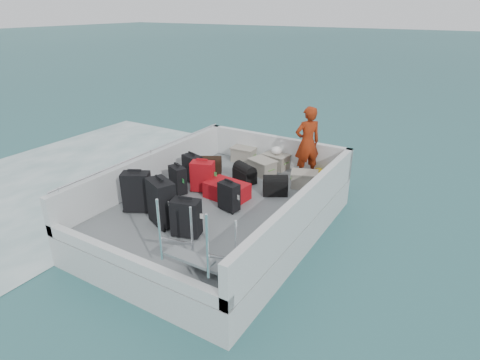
% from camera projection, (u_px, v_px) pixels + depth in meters
% --- Properties ---
extents(ground, '(160.00, 160.00, 0.00)m').
position_uv_depth(ground, '(221.00, 230.00, 8.05)').
color(ground, '#15474C').
rests_on(ground, ground).
extents(wake_foam, '(10.00, 10.00, 0.00)m').
position_uv_depth(wake_foam, '(66.00, 181.00, 10.34)').
color(wake_foam, white).
rests_on(wake_foam, ground).
extents(ferry_hull, '(3.60, 5.00, 0.60)m').
position_uv_depth(ferry_hull, '(220.00, 217.00, 7.93)').
color(ferry_hull, silver).
rests_on(ferry_hull, ground).
extents(deck, '(3.30, 4.70, 0.02)m').
position_uv_depth(deck, '(220.00, 203.00, 7.81)').
color(deck, slate).
rests_on(deck, ferry_hull).
extents(deck_fittings, '(3.60, 5.00, 0.90)m').
position_uv_depth(deck_fittings, '(226.00, 196.00, 7.24)').
color(deck_fittings, silver).
rests_on(deck_fittings, deck).
extents(suitcase_0, '(0.57, 0.48, 0.76)m').
position_uv_depth(suitcase_0, '(137.00, 192.00, 7.36)').
color(suitcase_0, black).
rests_on(suitcase_0, deck).
extents(suitcase_1, '(0.44, 0.35, 0.58)m').
position_uv_depth(suitcase_1, '(178.00, 180.00, 8.09)').
color(suitcase_1, black).
rests_on(suitcase_1, deck).
extents(suitcase_2, '(0.47, 0.36, 0.61)m').
position_uv_depth(suitcase_2, '(192.00, 169.00, 8.62)').
color(suitcase_2, black).
rests_on(suitcase_2, deck).
extents(suitcase_3, '(0.63, 0.51, 0.82)m').
position_uv_depth(suitcase_3, '(162.00, 203.00, 6.89)').
color(suitcase_3, black).
rests_on(suitcase_3, deck).
extents(suitcase_5, '(0.53, 0.42, 0.64)m').
position_uv_depth(suitcase_5, '(203.00, 177.00, 8.18)').
color(suitcase_5, '#AE0D12').
rests_on(suitcase_5, deck).
extents(suitcase_6, '(0.52, 0.39, 0.65)m').
position_uv_depth(suitcase_6, '(186.00, 218.00, 6.58)').
color(suitcase_6, black).
rests_on(suitcase_6, deck).
extents(suitcase_7, '(0.43, 0.30, 0.55)m').
position_uv_depth(suitcase_7, '(229.00, 197.00, 7.42)').
color(suitcase_7, black).
rests_on(suitcase_7, deck).
extents(suitcase_8, '(0.87, 0.61, 0.32)m').
position_uv_depth(suitcase_8, '(227.00, 191.00, 7.94)').
color(suitcase_8, '#AE0D12').
rests_on(suitcase_8, deck).
extents(duffel_0, '(0.58, 0.51, 0.32)m').
position_uv_depth(duffel_0, '(211.00, 167.00, 9.11)').
color(duffel_0, black).
rests_on(duffel_0, deck).
extents(duffel_1, '(0.60, 0.49, 0.32)m').
position_uv_depth(duffel_1, '(245.00, 175.00, 8.68)').
color(duffel_1, black).
rests_on(duffel_1, deck).
extents(duffel_2, '(0.58, 0.51, 0.32)m').
position_uv_depth(duffel_2, '(275.00, 187.00, 8.10)').
color(duffel_2, black).
rests_on(duffel_2, deck).
extents(crate_0, '(0.57, 0.41, 0.33)m').
position_uv_depth(crate_0, '(244.00, 155.00, 9.83)').
color(crate_0, gray).
rests_on(crate_0, deck).
extents(crate_1, '(0.64, 0.54, 0.33)m').
position_uv_depth(crate_1, '(262.00, 168.00, 9.04)').
color(crate_1, gray).
rests_on(crate_1, deck).
extents(crate_2, '(0.58, 0.43, 0.32)m').
position_uv_depth(crate_2, '(276.00, 162.00, 9.40)').
color(crate_2, gray).
rests_on(crate_2, deck).
extents(crate_3, '(0.61, 0.51, 0.31)m').
position_uv_depth(crate_3, '(304.00, 180.00, 8.43)').
color(crate_3, gray).
rests_on(crate_3, deck).
extents(yellow_bag, '(0.28, 0.26, 0.22)m').
position_uv_depth(yellow_bag, '(319.00, 173.00, 8.92)').
color(yellow_bag, gold).
rests_on(yellow_bag, deck).
extents(white_bag, '(0.24, 0.24, 0.18)m').
position_uv_depth(white_bag, '(277.00, 152.00, 9.30)').
color(white_bag, white).
rests_on(white_bag, crate_2).
extents(passenger, '(0.68, 0.70, 1.60)m').
position_uv_depth(passenger, '(307.00, 143.00, 8.67)').
color(passenger, red).
rests_on(passenger, deck).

